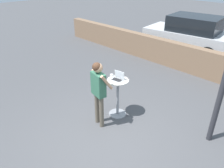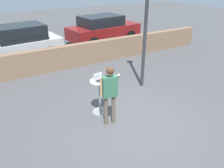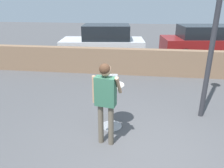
% 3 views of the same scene
% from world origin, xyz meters
% --- Properties ---
extents(ground_plane, '(50.00, 50.00, 0.00)m').
position_xyz_m(ground_plane, '(0.00, 0.00, 0.00)').
color(ground_plane, '#4C4C4F').
extents(pavement_kerb, '(15.40, 0.35, 1.02)m').
position_xyz_m(pavement_kerb, '(0.00, 4.87, 0.51)').
color(pavement_kerb, '#84664C').
rests_on(pavement_kerb, ground_plane).
extents(cafe_table, '(0.56, 0.56, 1.06)m').
position_xyz_m(cafe_table, '(-0.51, 0.89, 0.59)').
color(cafe_table, gray).
rests_on(cafe_table, ground_plane).
extents(laptop, '(0.33, 0.28, 0.22)m').
position_xyz_m(laptop, '(-0.52, 0.89, 1.11)').
color(laptop, silver).
rests_on(laptop, cafe_table).
extents(coffee_mug, '(0.11, 0.08, 0.09)m').
position_xyz_m(coffee_mug, '(-0.73, 0.88, 1.11)').
color(coffee_mug, white).
rests_on(coffee_mug, cafe_table).
extents(standing_person, '(0.57, 0.34, 1.72)m').
position_xyz_m(standing_person, '(-0.54, 0.26, 1.10)').
color(standing_person, brown).
rests_on(standing_person, ground_plane).
extents(parked_car_near_street, '(4.14, 2.27, 1.70)m').
position_xyz_m(parked_car_near_street, '(-1.72, 6.99, 0.86)').
color(parked_car_near_street, silver).
rests_on(parked_car_near_street, ground_plane).
extents(parked_car_further_down, '(4.65, 2.42, 1.65)m').
position_xyz_m(parked_car_further_down, '(3.33, 7.80, 0.85)').
color(parked_car_further_down, maroon).
rests_on(parked_car_further_down, ground_plane).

